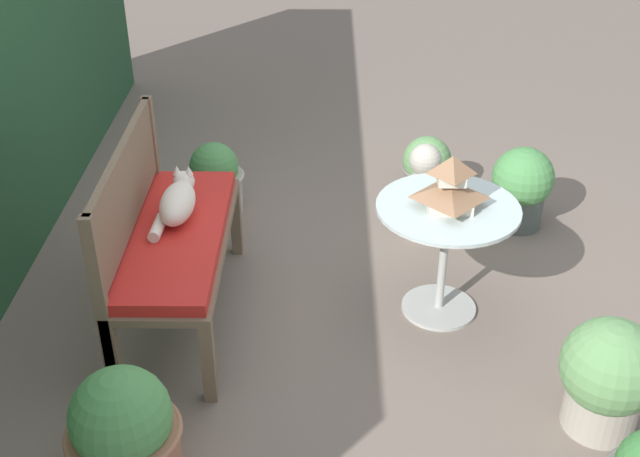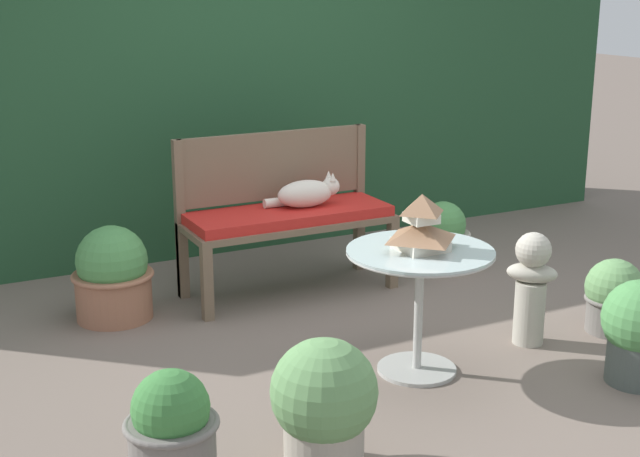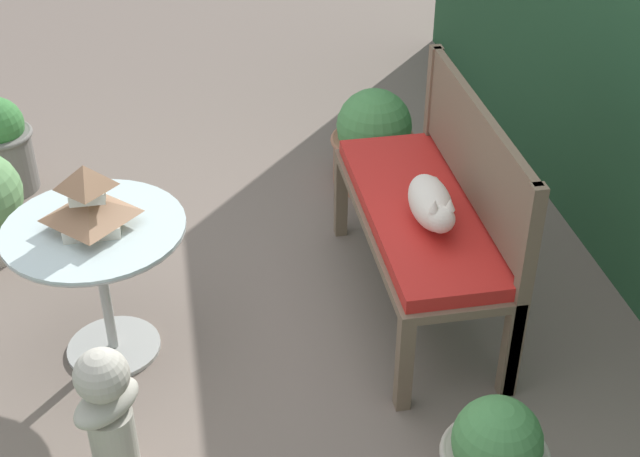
% 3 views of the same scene
% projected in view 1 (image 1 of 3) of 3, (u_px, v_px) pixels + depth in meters
% --- Properties ---
extents(ground, '(30.00, 30.00, 0.00)m').
position_uv_depth(ground, '(357.00, 297.00, 4.44)').
color(ground, '#75665B').
extents(garden_bench, '(1.31, 0.49, 0.54)m').
position_uv_depth(garden_bench, '(178.00, 243.00, 4.05)').
color(garden_bench, brown).
rests_on(garden_bench, ground).
extents(bench_backrest, '(1.31, 0.06, 0.99)m').
position_uv_depth(bench_backrest, '(127.00, 201.00, 3.93)').
color(bench_backrest, brown).
rests_on(bench_backrest, ground).
extents(cat, '(0.47, 0.21, 0.21)m').
position_uv_depth(cat, '(177.00, 202.00, 4.08)').
color(cat, silver).
rests_on(cat, garden_bench).
extents(patio_table, '(0.73, 0.73, 0.64)m').
position_uv_depth(patio_table, '(446.00, 229.00, 4.08)').
color(patio_table, '#B7B7B2').
rests_on(patio_table, ground).
extents(pagoda_birdhouse, '(0.29, 0.29, 0.28)m').
position_uv_depth(pagoda_birdhouse, '(450.00, 185.00, 3.95)').
color(pagoda_birdhouse, silver).
rests_on(pagoda_birdhouse, patio_table).
extents(garden_bust, '(0.30, 0.30, 0.63)m').
position_uv_depth(garden_bust, '(423.00, 188.00, 4.80)').
color(garden_bust, '#B7B2A3').
rests_on(garden_bust, ground).
extents(potted_plant_bench_right, '(0.43, 0.43, 0.56)m').
position_uv_depth(potted_plant_bench_right, '(608.00, 376.00, 3.47)').
color(potted_plant_bench_right, '#ADA393').
rests_on(potted_plant_bench_right, ground).
extents(potted_plant_bench_left, '(0.38, 0.38, 0.47)m').
position_uv_depth(potted_plant_bench_left, '(215.00, 179.00, 5.15)').
color(potted_plant_bench_left, '#ADA393').
rests_on(potted_plant_bench_left, ground).
extents(potted_plant_hedge_corner, '(0.38, 0.38, 0.52)m').
position_uv_depth(potted_plant_hedge_corner, '(522.00, 186.00, 4.96)').
color(potted_plant_hedge_corner, '#4C5651').
rests_on(potted_plant_hedge_corner, ground).
extents(potted_plant_patio_mid, '(0.48, 0.48, 0.56)m').
position_uv_depth(potted_plant_patio_mid, '(124.00, 433.00, 3.22)').
color(potted_plant_patio_mid, '#9E664C').
rests_on(potted_plant_patio_mid, ground).
extents(potted_plant_path_edge, '(0.32, 0.32, 0.42)m').
position_uv_depth(potted_plant_path_edge, '(426.00, 168.00, 5.32)').
color(potted_plant_path_edge, slate).
rests_on(potted_plant_path_edge, ground).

